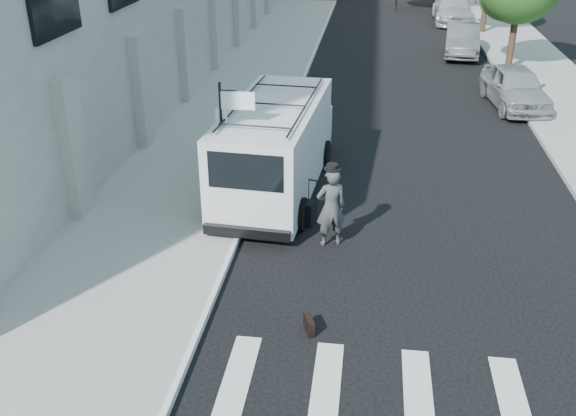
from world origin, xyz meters
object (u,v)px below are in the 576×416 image
(parked_car_c, at_px, (453,9))
(parked_car_b, at_px, (462,40))
(briefcase, at_px, (309,324))
(suitcase, at_px, (309,213))
(businessman, at_px, (331,208))
(parked_car_a, at_px, (515,87))
(cargo_van, at_px, (276,146))

(parked_car_c, bearing_deg, parked_car_b, -92.12)
(briefcase, distance_m, suitcase, 4.59)
(parked_car_b, distance_m, parked_car_c, 9.58)
(businessman, height_order, parked_car_c, businessman)
(briefcase, distance_m, parked_car_c, 34.78)
(businessman, bearing_deg, briefcase, 67.77)
(businessman, bearing_deg, parked_car_b, -124.08)
(businessman, distance_m, parked_car_c, 31.24)
(parked_car_b, relative_size, parked_car_c, 0.82)
(briefcase, relative_size, parked_car_a, 0.09)
(businessman, xyz_separation_m, briefcase, (-0.16, -3.57, -0.84))
(parked_car_b, height_order, parked_car_c, parked_car_c)
(parked_car_c, bearing_deg, businessman, -100.38)
(parked_car_b, bearing_deg, briefcase, -97.19)
(suitcase, bearing_deg, parked_car_c, 94.29)
(parked_car_b, bearing_deg, suitcase, -101.15)
(parked_car_a, distance_m, parked_car_c, 18.52)
(businessman, height_order, suitcase, businessman)
(parked_car_b, bearing_deg, parked_car_a, -77.50)
(briefcase, relative_size, parked_car_c, 0.08)
(briefcase, bearing_deg, parked_car_b, 55.44)
(cargo_van, bearing_deg, parked_car_c, 78.70)
(briefcase, relative_size, parked_car_b, 0.09)
(suitcase, distance_m, parked_car_b, 21.00)
(cargo_van, distance_m, parked_car_c, 28.67)
(businessman, relative_size, cargo_van, 0.28)
(parked_car_b, bearing_deg, businessman, -98.85)
(briefcase, bearing_deg, parked_car_a, 45.22)
(parked_car_b, bearing_deg, parked_car_c, 93.04)
(parked_car_c, bearing_deg, parked_car_a, -87.54)
(parked_car_a, xyz_separation_m, parked_car_b, (-1.09, 8.93, -0.03))
(parked_car_a, bearing_deg, suitcase, -129.11)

